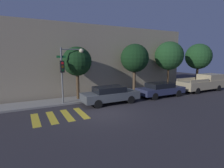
{
  "coord_description": "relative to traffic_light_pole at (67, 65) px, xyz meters",
  "views": [
    {
      "loc": [
        -4.78,
        -10.31,
        3.79
      ],
      "look_at": [
        1.68,
        2.1,
        1.6
      ],
      "focal_mm": 28.0,
      "sensor_mm": 36.0,
      "label": 1
    }
  ],
  "objects": [
    {
      "name": "tree_midblock",
      "position": [
        7.03,
        1.0,
        0.48
      ],
      "size": [
        2.84,
        2.84,
        5.08
      ],
      "color": "brown",
      "rests_on": "ground"
    },
    {
      "name": "traffic_light_pole",
      "position": [
        0.0,
        0.0,
        0.0
      ],
      "size": [
        2.13,
        0.56,
        4.5
      ],
      "color": "slate",
      "rests_on": "ground"
    },
    {
      "name": "tree_behind_truck",
      "position": [
        16.71,
        1.0,
        0.65
      ],
      "size": [
        3.17,
        3.17,
        5.41
      ],
      "color": "#4C3823",
      "rests_on": "ground"
    },
    {
      "name": "sedan_near_corner",
      "position": [
        3.11,
        -1.26,
        -2.4
      ],
      "size": [
        4.68,
        1.79,
        1.41
      ],
      "color": "#4C5156",
      "rests_on": "ground"
    },
    {
      "name": "tree_near_corner",
      "position": [
        1.1,
        1.0,
        0.23
      ],
      "size": [
        2.48,
        2.48,
        4.65
      ],
      "color": "#4C3823",
      "rests_on": "ground"
    },
    {
      "name": "ground_plane",
      "position": [
        1.6,
        -3.36,
        -3.15
      ],
      "size": [
        60.0,
        60.0,
        0.0
      ],
      "primitive_type": "plane",
      "color": "#2D2B30"
    },
    {
      "name": "tree_far_end",
      "position": [
        11.71,
        1.0,
        0.74
      ],
      "size": [
        3.18,
        3.18,
        5.49
      ],
      "color": "#42301E",
      "rests_on": "ground"
    },
    {
      "name": "sedan_middle",
      "position": [
        8.51,
        -1.26,
        -2.43
      ],
      "size": [
        4.67,
        1.88,
        1.34
      ],
      "color": "#2D3351",
      "rests_on": "ground"
    },
    {
      "name": "building_row",
      "position": [
        1.6,
        5.43,
        0.28
      ],
      "size": [
        26.0,
        6.0,
        6.86
      ],
      "primitive_type": "cube",
      "color": "gray",
      "rests_on": "ground"
    },
    {
      "name": "crosswalk",
      "position": [
        -1.2,
        -2.56,
        -3.15
      ],
      "size": [
        3.32,
        2.6,
        0.0
      ],
      "color": "gold",
      "rests_on": "ground"
    },
    {
      "name": "pickup_truck",
      "position": [
        14.81,
        -1.26,
        -2.23
      ],
      "size": [
        5.74,
        1.97,
        1.83
      ],
      "color": "tan",
      "rests_on": "ground"
    },
    {
      "name": "sidewalk",
      "position": [
        1.6,
        0.93,
        -3.08
      ],
      "size": [
        26.0,
        2.2,
        0.14
      ],
      "primitive_type": "cube",
      "color": "gray",
      "rests_on": "ground"
    }
  ]
}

